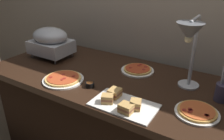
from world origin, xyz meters
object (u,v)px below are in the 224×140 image
object	(u,v)px
pizza_plate_center	(63,79)
sauce_cup_near	(90,84)
pizza_plate_raised_stand	(197,112)
utensil_holder	(222,92)
pizza_plate_front	(138,70)
chafing_dish	(51,41)
heat_lamp	(190,39)
sandwich_platter	(122,103)

from	to	relation	value
pizza_plate_center	sauce_cup_near	size ratio (longest dim) A/B	4.86
pizza_plate_raised_stand	utensil_holder	size ratio (longest dim) A/B	1.11
pizza_plate_front	sauce_cup_near	world-z (taller)	sauce_cup_near
utensil_holder	pizza_plate_center	bearing A→B (deg)	-162.87
pizza_plate_front	pizza_plate_raised_stand	size ratio (longest dim) A/B	1.05
pizza_plate_center	sauce_cup_near	world-z (taller)	sauce_cup_near
chafing_dish	pizza_plate_center	world-z (taller)	chafing_dish
pizza_plate_front	pizza_plate_center	world-z (taller)	same
pizza_plate_center	utensil_holder	bearing A→B (deg)	17.13
heat_lamp	pizza_plate_center	world-z (taller)	heat_lamp
heat_lamp	sauce_cup_near	bearing A→B (deg)	-159.84
chafing_dish	utensil_holder	bearing A→B (deg)	0.39
chafing_dish	heat_lamp	size ratio (longest dim) A/B	0.72
chafing_dish	sandwich_platter	size ratio (longest dim) A/B	0.91
heat_lamp	pizza_plate_front	distance (m)	0.57
pizza_plate_center	utensil_holder	world-z (taller)	utensil_holder
chafing_dish	pizza_plate_center	size ratio (longest dim) A/B	1.19
pizza_plate_center	sandwich_platter	world-z (taller)	sandwich_platter
utensil_holder	chafing_dish	bearing A→B (deg)	-179.61
chafing_dish	sandwich_platter	bearing A→B (deg)	-21.16
utensil_holder	sandwich_platter	bearing A→B (deg)	-142.71
sauce_cup_near	pizza_plate_raised_stand	bearing A→B (deg)	5.21
chafing_dish	heat_lamp	world-z (taller)	heat_lamp
pizza_plate_raised_stand	utensil_holder	xyz separation A→B (m)	(0.09, 0.22, 0.05)
heat_lamp	sauce_cup_near	size ratio (longest dim) A/B	8.03
chafing_dish	pizza_plate_front	distance (m)	0.81
heat_lamp	sandwich_platter	distance (m)	0.53
pizza_plate_raised_stand	sauce_cup_near	xyz separation A→B (m)	(-0.69, -0.06, 0.01)
sandwich_platter	utensil_holder	size ratio (longest dim) A/B	1.76
chafing_dish	pizza_plate_raised_stand	world-z (taller)	chafing_dish
pizza_plate_front	pizza_plate_raised_stand	distance (m)	0.62
pizza_plate_raised_stand	chafing_dish	bearing A→B (deg)	170.91
utensil_holder	heat_lamp	bearing A→B (deg)	-160.70
utensil_holder	pizza_plate_front	bearing A→B (deg)	169.48
heat_lamp	pizza_plate_front	bearing A→B (deg)	154.50
pizza_plate_front	utensil_holder	xyz separation A→B (m)	(0.61, -0.11, 0.05)
chafing_dish	pizza_plate_front	world-z (taller)	chafing_dish
sandwich_platter	pizza_plate_center	bearing A→B (deg)	173.50
chafing_dish	heat_lamp	distance (m)	1.20
chafing_dish	pizza_plate_front	bearing A→B (deg)	8.94
heat_lamp	sandwich_platter	xyz separation A→B (m)	(-0.26, -0.29, -0.35)
pizza_plate_front	sandwich_platter	world-z (taller)	sandwich_platter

